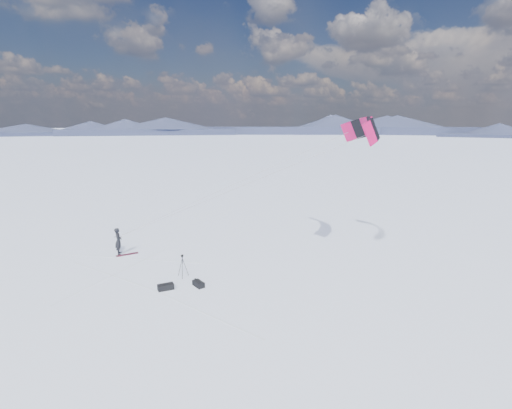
# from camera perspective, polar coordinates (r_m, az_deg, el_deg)

# --- Properties ---
(ground) EXTENTS (1800.00, 1800.00, 0.00)m
(ground) POSITION_cam_1_polar(r_m,az_deg,el_deg) (22.58, -16.64, -11.01)
(ground) COLOR white
(horizon_hills) EXTENTS (704.00, 704.00, 8.00)m
(horizon_hills) POSITION_cam_1_polar(r_m,az_deg,el_deg) (21.63, -17.10, -3.93)
(horizon_hills) COLOR #1E223B
(horizon_hills) RESTS_ON ground
(snow_tracks) EXTENTS (13.93, 9.84, 0.01)m
(snow_tracks) POSITION_cam_1_polar(r_m,az_deg,el_deg) (23.43, -21.14, -10.46)
(snow_tracks) COLOR silver
(snow_tracks) RESTS_ON ground
(snowkiter) EXTENTS (0.65, 0.79, 1.85)m
(snowkiter) POSITION_cam_1_polar(r_m,az_deg,el_deg) (27.36, -20.27, -7.14)
(snowkiter) COLOR black
(snowkiter) RESTS_ON ground
(snowboard) EXTENTS (1.34, 1.09, 0.04)m
(snowboard) POSITION_cam_1_polar(r_m,az_deg,el_deg) (27.01, -19.21, -7.27)
(snowboard) COLOR maroon
(snowboard) RESTS_ON ground
(tripod) EXTENTS (0.63, 0.59, 1.35)m
(tripod) POSITION_cam_1_polar(r_m,az_deg,el_deg) (22.15, -11.24, -8.77)
(tripod) COLOR black
(tripod) RESTS_ON ground
(gear_bag_a) EXTENTS (0.93, 0.77, 0.38)m
(gear_bag_a) POSITION_cam_1_polar(r_m,az_deg,el_deg) (20.97, -13.72, -12.20)
(gear_bag_a) COLOR black
(gear_bag_a) RESTS_ON ground
(gear_bag_b) EXTENTS (0.81, 0.83, 0.36)m
(gear_bag_b) POSITION_cam_1_polar(r_m,az_deg,el_deg) (21.03, -8.84, -11.95)
(gear_bag_b) COLOR black
(gear_bag_b) RESTS_ON ground
(power_kite) EXTENTS (17.38, 5.75, 8.01)m
(power_kite) POSITION_cam_1_polar(r_m,az_deg,el_deg) (25.06, 16.23, 10.92)
(power_kite) COLOR #C10D4F
(power_kite) RESTS_ON ground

